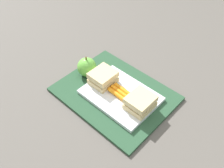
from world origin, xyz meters
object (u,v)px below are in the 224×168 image
object	(u,v)px
food_tray	(121,95)
apple	(87,67)
sandwich_half_left	(140,102)
carrot_sticks_bundle	(120,93)
sandwich_half_right	(103,78)

from	to	relation	value
food_tray	apple	world-z (taller)	apple
sandwich_half_left	carrot_sticks_bundle	distance (m)	0.08
carrot_sticks_bundle	apple	xyz separation A→B (m)	(0.16, -0.00, 0.01)
food_tray	sandwich_half_left	bearing A→B (deg)	180.00
sandwich_half_left	apple	size ratio (longest dim) A/B	1.03
carrot_sticks_bundle	apple	distance (m)	0.16
sandwich_half_right	apple	distance (m)	0.08
food_tray	apple	size ratio (longest dim) A/B	2.96
sandwich_half_right	apple	bearing A→B (deg)	-1.96
sandwich_half_left	apple	distance (m)	0.23
food_tray	sandwich_half_right	bearing A→B (deg)	0.00
apple	sandwich_half_right	bearing A→B (deg)	178.04
sandwich_half_left	carrot_sticks_bundle	size ratio (longest dim) A/B	1.03
sandwich_half_left	sandwich_half_right	world-z (taller)	same
food_tray	apple	xyz separation A→B (m)	(0.16, -0.00, 0.03)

